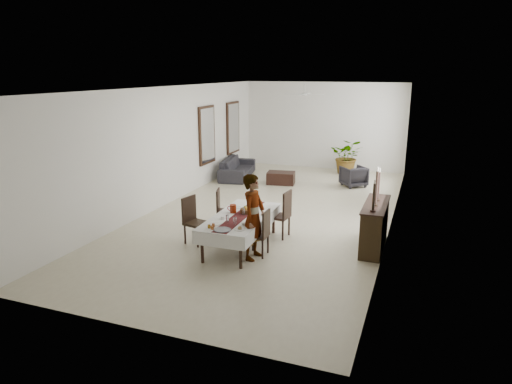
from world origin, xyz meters
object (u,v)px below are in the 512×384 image
(red_pitcher, at_px, (233,209))
(sideboard_body, at_px, (375,227))
(sofa, at_px, (237,168))
(woman, at_px, (253,217))
(dining_table_top, at_px, (241,217))

(red_pitcher, relative_size, sideboard_body, 0.12)
(red_pitcher, height_order, sofa, red_pitcher)
(sideboard_body, relative_size, sofa, 0.70)
(woman, bearing_deg, red_pitcher, 53.98)
(dining_table_top, bearing_deg, woman, -46.18)
(sofa, bearing_deg, dining_table_top, -167.24)
(red_pitcher, height_order, woman, woman)
(dining_table_top, distance_m, sofa, 6.53)
(red_pitcher, distance_m, sideboard_body, 2.98)
(sideboard_body, bearing_deg, red_pitcher, -164.98)
(red_pitcher, relative_size, woman, 0.11)
(dining_table_top, xyz_separation_m, woman, (0.46, -0.46, 0.20))
(sofa, bearing_deg, red_pitcher, -168.67)
(woman, height_order, sofa, woman)
(woman, bearing_deg, dining_table_top, 49.63)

